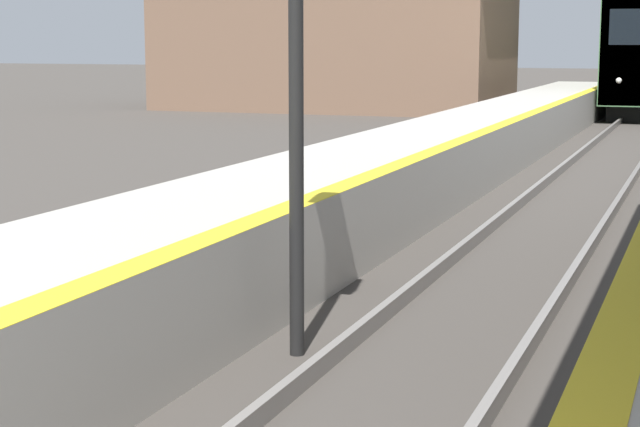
{
  "coord_description": "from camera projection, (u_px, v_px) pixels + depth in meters",
  "views": [
    {
      "loc": [
        2.07,
        -1.49,
        2.58
      ],
      "look_at": [
        -5.95,
        20.17,
        -1.18
      ],
      "focal_mm": 60.0,
      "sensor_mm": 36.0,
      "label": 1
    }
  ],
  "objects": [
    {
      "name": "station_building",
      "position": [
        337.0,
        43.0,
        40.5
      ],
      "size": [
        13.07,
        7.67,
        4.92
      ],
      "color": "brown",
      "rests_on": "ground"
    }
  ]
}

